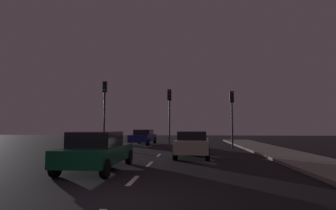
{
  "coord_description": "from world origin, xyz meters",
  "views": [
    {
      "loc": [
        1.77,
        -6.05,
        1.73
      ],
      "look_at": [
        0.33,
        13.26,
        3.29
      ],
      "focal_mm": 28.63,
      "sensor_mm": 36.0,
      "label": 1
    }
  ],
  "objects": [
    {
      "name": "ground_plane",
      "position": [
        0.0,
        7.0,
        0.0
      ],
      "size": [
        80.0,
        80.0,
        0.0
      ],
      "primitive_type": "plane",
      "color": "black"
    },
    {
      "name": "sidewalk_curb_right",
      "position": [
        7.5,
        7.0,
        0.07
      ],
      "size": [
        3.0,
        40.0,
        0.15
      ],
      "primitive_type": "cube",
      "color": "gray",
      "rests_on": "ground_plane"
    },
    {
      "name": "lane_stripe_second",
      "position": [
        0.0,
        2.6,
        0.0
      ],
      "size": [
        0.16,
        1.6,
        0.01
      ],
      "primitive_type": "cube",
      "color": "silver",
      "rests_on": "ground_plane"
    },
    {
      "name": "lane_stripe_third",
      "position": [
        0.0,
        6.4,
        0.0
      ],
      "size": [
        0.16,
        1.6,
        0.01
      ],
      "primitive_type": "cube",
      "color": "silver",
      "rests_on": "ground_plane"
    },
    {
      "name": "lane_stripe_fourth",
      "position": [
        0.0,
        10.2,
        0.0
      ],
      "size": [
        0.16,
        1.6,
        0.01
      ],
      "primitive_type": "cube",
      "color": "silver",
      "rests_on": "ground_plane"
    },
    {
      "name": "traffic_signal_left",
      "position": [
        -5.11,
        15.54,
        3.8
      ],
      "size": [
        0.32,
        0.38,
        5.48
      ],
      "color": "#2D2D30",
      "rests_on": "ground_plane"
    },
    {
      "name": "traffic_signal_center",
      "position": [
        0.28,
        15.53,
        3.34
      ],
      "size": [
        0.32,
        0.38,
        4.75
      ],
      "color": "#4C4C51",
      "rests_on": "ground_plane"
    },
    {
      "name": "traffic_signal_right",
      "position": [
        5.27,
        15.53,
        3.21
      ],
      "size": [
        0.32,
        0.38,
        4.56
      ],
      "color": "#2D2D30",
      "rests_on": "ground_plane"
    },
    {
      "name": "car_stopped_ahead",
      "position": [
        2.03,
        9.29,
        0.76
      ],
      "size": [
        2.1,
        4.31,
        1.46
      ],
      "color": "beige",
      "rests_on": "ground_plane"
    },
    {
      "name": "car_adjacent_lane",
      "position": [
        -1.88,
        4.58,
        0.77
      ],
      "size": [
        2.05,
        4.53,
        1.53
      ],
      "color": "#0F4C2D",
      "rests_on": "ground_plane"
    },
    {
      "name": "car_oncoming_far",
      "position": [
        -2.54,
        19.62,
        0.74
      ],
      "size": [
        2.14,
        4.55,
        1.43
      ],
      "color": "navy",
      "rests_on": "ground_plane"
    }
  ]
}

